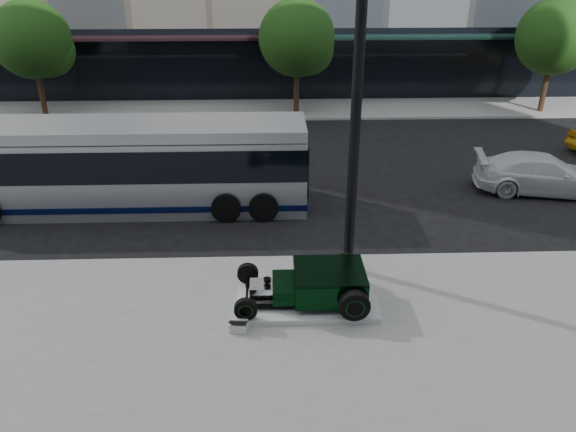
{
  "coord_description": "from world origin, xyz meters",
  "views": [
    {
      "loc": [
        -0.41,
        -15.84,
        8.09
      ],
      "look_at": [
        0.07,
        -1.63,
        1.2
      ],
      "focal_mm": 35.0,
      "sensor_mm": 36.0,
      "label": 1
    }
  ],
  "objects_px": {
    "lamppost": "(355,126)",
    "transit_bus": "(125,165)",
    "hot_rod": "(320,283)",
    "white_sedan": "(543,174)"
  },
  "relations": [
    {
      "from": "lamppost",
      "to": "white_sedan",
      "type": "height_order",
      "value": "lamppost"
    },
    {
      "from": "hot_rod",
      "to": "white_sedan",
      "type": "height_order",
      "value": "white_sedan"
    },
    {
      "from": "hot_rod",
      "to": "transit_bus",
      "type": "relative_size",
      "value": 0.27
    },
    {
      "from": "white_sedan",
      "to": "hot_rod",
      "type": "bearing_deg",
      "value": 139.26
    },
    {
      "from": "transit_bus",
      "to": "hot_rod",
      "type": "bearing_deg",
      "value": -45.97
    },
    {
      "from": "lamppost",
      "to": "transit_bus",
      "type": "distance_m",
      "value": 8.69
    },
    {
      "from": "hot_rod",
      "to": "white_sedan",
      "type": "distance_m",
      "value": 11.06
    },
    {
      "from": "hot_rod",
      "to": "lamppost",
      "type": "distance_m",
      "value": 3.91
    },
    {
      "from": "lamppost",
      "to": "transit_bus",
      "type": "xyz_separation_m",
      "value": [
        -6.89,
        4.58,
        -2.66
      ]
    },
    {
      "from": "hot_rod",
      "to": "lamppost",
      "type": "xyz_separation_m",
      "value": [
        0.9,
        1.62,
        3.45
      ]
    }
  ]
}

